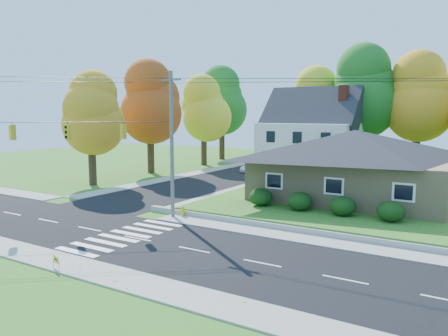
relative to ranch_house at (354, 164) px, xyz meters
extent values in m
plane|color=#3D7923|center=(-8.00, -16.00, -3.27)|extent=(120.00, 120.00, 0.00)
cube|color=black|center=(-8.00, -16.00, -3.26)|extent=(90.00, 8.00, 0.02)
cube|color=black|center=(-16.00, 10.00, -3.25)|extent=(8.00, 44.00, 0.02)
cube|color=#9C9A90|center=(-8.00, -11.00, -3.23)|extent=(90.00, 2.00, 0.08)
cube|color=#9C9A90|center=(-8.00, -21.00, -3.23)|extent=(90.00, 2.00, 0.08)
cube|color=#3D7923|center=(5.00, 5.00, -3.02)|extent=(30.00, 30.00, 0.50)
cube|color=tan|center=(0.00, 0.00, -1.17)|extent=(14.00, 10.00, 3.20)
pyramid|color=#26262B|center=(0.00, 0.00, 1.53)|extent=(14.60, 10.60, 2.20)
cube|color=silver|center=(-8.00, 12.00, 0.03)|extent=(10.00, 8.00, 5.60)
pyramid|color=#26262B|center=(-8.00, 12.00, 4.03)|extent=(10.40, 8.40, 2.40)
cube|color=brown|center=(-4.50, 12.00, 2.03)|extent=(0.90, 0.90, 9.60)
ellipsoid|color=#163A10|center=(-5.00, -6.20, -2.13)|extent=(1.70, 1.70, 1.27)
ellipsoid|color=#163A10|center=(-2.00, -6.20, -2.13)|extent=(1.70, 1.70, 1.27)
ellipsoid|color=#163A10|center=(1.00, -6.20, -2.13)|extent=(1.70, 1.70, 1.27)
ellipsoid|color=#163A10|center=(4.00, -6.20, -2.13)|extent=(1.70, 1.70, 1.27)
cylinder|color=#666059|center=(-9.50, -10.80, 1.73)|extent=(0.26, 0.26, 10.00)
cube|color=#666059|center=(-9.50, -10.80, 6.13)|extent=(1.60, 0.12, 0.12)
cube|color=gold|center=(-17.50, -17.20, 2.68)|extent=(0.26, 0.34, 1.00)
cube|color=gold|center=(-14.80, -15.05, 2.68)|extent=(0.34, 0.26, 1.00)
cube|color=gold|center=(-12.00, -12.80, 2.68)|extent=(0.26, 0.34, 1.00)
cylinder|color=black|center=(-16.00, -16.00, 3.33)|extent=(13.02, 10.43, 0.04)
cylinder|color=#3F2A19|center=(-10.00, 18.00, -0.07)|extent=(0.80, 0.80, 5.40)
sphere|color=yellow|center=(-10.00, 18.00, 3.83)|extent=(6.72, 6.72, 6.72)
sphere|color=yellow|center=(-10.00, 18.00, 5.51)|extent=(5.91, 5.91, 5.91)
sphere|color=yellow|center=(-10.00, 18.00, 7.19)|extent=(5.11, 5.11, 5.11)
cylinder|color=#3F2A19|center=(-4.00, 17.00, 0.38)|extent=(0.86, 0.86, 6.30)
sphere|color=#236F21|center=(-4.00, 17.00, 4.93)|extent=(7.84, 7.84, 7.84)
sphere|color=#236F21|center=(-4.00, 17.00, 6.89)|extent=(6.90, 6.90, 6.90)
sphere|color=#236F21|center=(-4.00, 17.00, 8.85)|extent=(5.96, 5.96, 5.96)
cylinder|color=#3F2A19|center=(2.00, 18.00, 0.16)|extent=(0.83, 0.83, 5.85)
sphere|color=orange|center=(2.00, 18.00, 4.38)|extent=(7.28, 7.28, 7.28)
sphere|color=orange|center=(2.00, 18.00, 6.20)|extent=(6.41, 6.41, 6.41)
sphere|color=orange|center=(2.00, 18.00, 8.02)|extent=(5.53, 5.53, 5.53)
cylinder|color=#3F2A19|center=(-25.00, -4.00, -0.79)|extent=(0.77, 0.77, 4.95)
sphere|color=orange|center=(-25.00, -4.00, 2.78)|extent=(6.16, 6.16, 6.16)
sphere|color=orange|center=(-25.00, -4.00, 4.32)|extent=(5.42, 5.42, 5.42)
sphere|color=orange|center=(-25.00, -4.00, 5.86)|extent=(4.68, 4.68, 4.68)
cylinder|color=#3F2A19|center=(-26.00, 6.00, -0.34)|extent=(0.83, 0.83, 5.85)
sphere|color=#B54916|center=(-26.00, 6.00, 3.88)|extent=(7.28, 7.28, 7.28)
sphere|color=#B54916|center=(-26.00, 6.00, 5.70)|extent=(6.41, 6.41, 6.41)
sphere|color=#B54916|center=(-26.00, 6.00, 7.52)|extent=(5.53, 5.53, 5.53)
cylinder|color=#3F2A19|center=(-25.00, 16.00, -0.57)|extent=(0.80, 0.80, 5.40)
sphere|color=yellow|center=(-25.00, 16.00, 3.33)|extent=(6.72, 6.72, 6.72)
sphere|color=yellow|center=(-25.00, 16.00, 5.01)|extent=(5.91, 5.91, 5.91)
sphere|color=yellow|center=(-25.00, 16.00, 6.69)|extent=(5.11, 5.11, 5.11)
cylinder|color=#3F2A19|center=(-27.00, 24.00, -0.12)|extent=(0.86, 0.86, 6.30)
sphere|color=#236F21|center=(-27.00, 24.00, 4.43)|extent=(7.84, 7.84, 7.84)
sphere|color=#236F21|center=(-27.00, 24.00, 6.39)|extent=(6.90, 6.90, 6.90)
sphere|color=#236F21|center=(-27.00, 24.00, 8.35)|extent=(5.96, 5.96, 5.96)
imported|color=silver|center=(-15.33, 12.70, -2.60)|extent=(2.28, 4.12, 1.29)
cylinder|color=gold|center=(-8.97, -10.36, -3.22)|extent=(0.35, 0.35, 0.10)
cylinder|color=gold|center=(-8.97, -10.36, -2.93)|extent=(0.23, 0.23, 0.54)
sphere|color=gold|center=(-8.97, -10.36, -2.60)|extent=(0.25, 0.25, 0.25)
cylinder|color=gold|center=(-8.97, -10.36, -2.83)|extent=(0.45, 0.27, 0.12)
cylinder|color=black|center=(-7.95, -21.69, -3.04)|extent=(0.02, 0.02, 0.45)
cylinder|color=black|center=(-7.56, -21.69, -3.04)|extent=(0.02, 0.02, 0.45)
cube|color=#EAE900|center=(-7.76, -21.69, -2.77)|extent=(0.52, 0.19, 0.36)
camera|label=1|loc=(8.99, -34.21, 3.91)|focal=35.00mm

